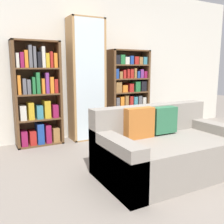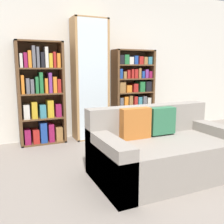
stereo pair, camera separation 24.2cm
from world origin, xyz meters
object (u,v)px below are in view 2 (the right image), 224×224
bookshelf_left (41,96)px  display_cabinet (90,81)px  wine_bottle (148,137)px  couch (163,151)px  bookshelf_right (133,93)px

bookshelf_left → display_cabinet: (0.83, -0.02, 0.23)m
bookshelf_left → wine_bottle: bearing=-31.0°
display_cabinet → wine_bottle: 1.40m
couch → wine_bottle: (0.41, 0.96, -0.12)m
bookshelf_right → bookshelf_left: bearing=180.0°
couch → wine_bottle: couch is taller
bookshelf_left → couch: bearing=-59.7°
bookshelf_right → couch: bearing=-108.2°
couch → bookshelf_right: size_ratio=1.05×
couch → display_cabinet: (-0.25, 1.85, 0.74)m
display_cabinet → wine_bottle: (0.66, -0.88, -0.86)m
couch → bookshelf_right: (0.61, 1.86, 0.49)m
bookshelf_left → display_cabinet: size_ratio=0.81×
bookshelf_left → wine_bottle: 1.86m
bookshelf_right → wine_bottle: size_ratio=4.02×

